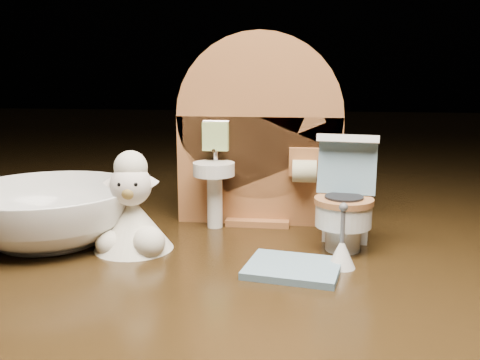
% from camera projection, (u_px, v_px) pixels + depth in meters
% --- Properties ---
extents(backdrop_panel, '(0.13, 0.05, 0.15)m').
position_uv_depth(backdrop_panel, '(258.00, 142.00, 0.42)').
color(backdrop_panel, '#9E5F33').
rests_on(backdrop_panel, ground).
extents(toy_toilet, '(0.04, 0.05, 0.08)m').
position_uv_depth(toy_toilet, '(345.00, 206.00, 0.37)').
color(toy_toilet, white).
rests_on(toy_toilet, ground).
extents(bath_mat, '(0.06, 0.05, 0.00)m').
position_uv_depth(bath_mat, '(293.00, 268.00, 0.33)').
color(bath_mat, '#66899C').
rests_on(bath_mat, ground).
extents(toilet_brush, '(0.02, 0.02, 0.04)m').
position_uv_depth(toilet_brush, '(342.00, 251.00, 0.33)').
color(toilet_brush, white).
rests_on(toilet_brush, ground).
extents(plush_lamb, '(0.05, 0.05, 0.07)m').
position_uv_depth(plush_lamb, '(133.00, 215.00, 0.36)').
color(plush_lamb, silver).
rests_on(plush_lamb, ground).
extents(ceramic_bowl, '(0.15, 0.15, 0.04)m').
position_uv_depth(ceramic_bowl, '(49.00, 214.00, 0.38)').
color(ceramic_bowl, white).
rests_on(ceramic_bowl, ground).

